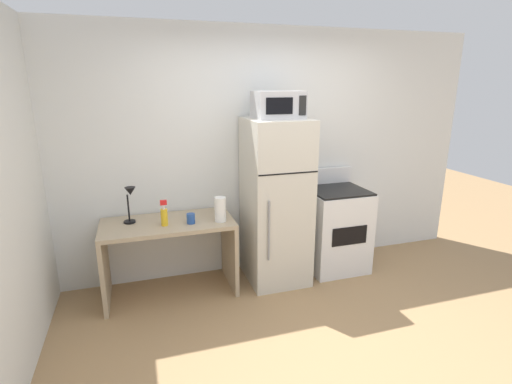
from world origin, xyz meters
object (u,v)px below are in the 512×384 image
(refrigerator, at_px, (276,202))
(paper_towel_roll, at_px, (220,209))
(oven_range, at_px, (335,228))
(desk_lamp, at_px, (130,199))
(desk, at_px, (169,243))
(coffee_mug, at_px, (191,219))
(spray_bottle, at_px, (164,215))
(microwave, at_px, (278,105))

(refrigerator, bearing_deg, paper_towel_roll, -169.42)
(refrigerator, relative_size, oven_range, 1.55)
(paper_towel_roll, distance_m, refrigerator, 0.62)
(desk_lamp, bearing_deg, desk, -12.28)
(coffee_mug, xyz_separation_m, refrigerator, (0.89, 0.09, 0.05))
(desk, bearing_deg, spray_bottle, -109.25)
(coffee_mug, bearing_deg, refrigerator, 5.51)
(desk_lamp, xyz_separation_m, refrigerator, (1.42, -0.09, -0.14))
(coffee_mug, relative_size, microwave, 0.21)
(desk_lamp, xyz_separation_m, microwave, (1.42, -0.11, 0.84))
(paper_towel_roll, height_order, refrigerator, refrigerator)
(desk_lamp, distance_m, oven_range, 2.21)
(spray_bottle, distance_m, paper_towel_roll, 0.52)
(oven_range, bearing_deg, desk, -179.70)
(microwave, bearing_deg, spray_bottle, -177.49)
(desk_lamp, height_order, paper_towel_roll, desk_lamp)
(spray_bottle, relative_size, oven_range, 0.23)
(desk, relative_size, paper_towel_roll, 5.22)
(oven_range, bearing_deg, refrigerator, -177.58)
(refrigerator, bearing_deg, oven_range, 2.42)
(coffee_mug, height_order, oven_range, oven_range)
(spray_bottle, relative_size, coffee_mug, 2.62)
(desk_lamp, height_order, coffee_mug, desk_lamp)
(coffee_mug, distance_m, oven_range, 1.65)
(desk_lamp, bearing_deg, refrigerator, -3.68)
(spray_bottle, height_order, oven_range, oven_range)
(desk, distance_m, spray_bottle, 0.33)
(desk_lamp, bearing_deg, microwave, -4.52)
(microwave, bearing_deg, refrigerator, 90.31)
(spray_bottle, height_order, refrigerator, refrigerator)
(desk, xyz_separation_m, paper_towel_roll, (0.49, -0.13, 0.34))
(desk_lamp, relative_size, microwave, 0.77)
(paper_towel_roll, bearing_deg, refrigerator, 10.58)
(spray_bottle, xyz_separation_m, coffee_mug, (0.24, -0.02, -0.05))
(refrigerator, bearing_deg, microwave, -89.69)
(desk_lamp, height_order, refrigerator, refrigerator)
(paper_towel_roll, distance_m, coffee_mug, 0.29)
(paper_towel_roll, bearing_deg, desk_lamp, 165.85)
(desk_lamp, height_order, microwave, microwave)
(desk, relative_size, refrigerator, 0.74)
(desk, height_order, desk_lamp, desk_lamp)
(paper_towel_roll, relative_size, microwave, 0.52)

